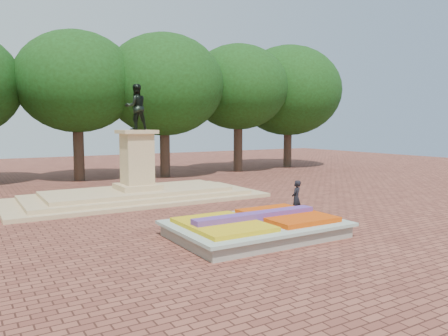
# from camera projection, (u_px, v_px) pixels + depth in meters

# --- Properties ---
(ground) EXTENTS (90.00, 90.00, 0.00)m
(ground) POSITION_uv_depth(u_px,v_px,m) (207.00, 229.00, 17.61)
(ground) COLOR brown
(ground) RESTS_ON ground
(flower_bed) EXTENTS (6.30, 4.30, 0.91)m
(flower_bed) POSITION_uv_depth(u_px,v_px,m) (256.00, 226.00, 16.40)
(flower_bed) COLOR gray
(flower_bed) RESTS_ON ground
(monument) EXTENTS (14.00, 6.00, 6.40)m
(monument) POSITION_uv_depth(u_px,v_px,m) (138.00, 184.00, 24.34)
(monument) COLOR tan
(monument) RESTS_ON ground
(tree_row_back) EXTENTS (44.80, 8.80, 10.43)m
(tree_row_back) POSITION_uv_depth(u_px,v_px,m) (120.00, 92.00, 33.48)
(tree_row_back) COLOR #34251C
(tree_row_back) RESTS_ON ground
(pedestrian) EXTENTS (0.72, 0.64, 1.67)m
(pedestrian) POSITION_uv_depth(u_px,v_px,m) (296.00, 199.00, 19.89)
(pedestrian) COLOR black
(pedestrian) RESTS_ON ground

